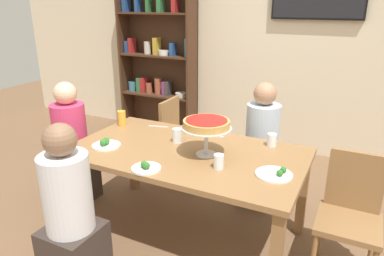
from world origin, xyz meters
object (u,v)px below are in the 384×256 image
(diner_far_right, at_px, (261,153))
(salad_plate_spare, at_px, (146,167))
(salad_plate_far_diner, at_px, (275,174))
(beer_glass_amber_tall, at_px, (122,118))
(water_glass_clear_near, at_px, (272,140))
(water_glass_clear_spare, at_px, (219,162))
(chair_far_left, at_px, (179,137))
(cutlery_knife_near, at_px, (158,126))
(diner_head_west, at_px, (72,152))
(dining_table, at_px, (186,160))
(chair_head_east, at_px, (350,211))
(cutlery_fork_near, at_px, (213,136))
(water_glass_clear_far, at_px, (177,135))
(salad_plate_near_diner, at_px, (106,144))
(deep_dish_pizza_stand, at_px, (206,126))
(bookshelf, at_px, (158,55))
(diner_near_left, at_px, (71,222))

(diner_far_right, xyz_separation_m, salad_plate_spare, (-0.47, -1.18, 0.26))
(salad_plate_far_diner, xyz_separation_m, beer_glass_amber_tall, (-1.50, 0.37, 0.06))
(water_glass_clear_near, distance_m, water_glass_clear_spare, 0.59)
(chair_far_left, relative_size, cutlery_knife_near, 4.83)
(diner_far_right, height_order, diner_head_west, same)
(dining_table, relative_size, chair_far_left, 2.03)
(chair_head_east, xyz_separation_m, salad_plate_far_diner, (-0.47, -0.22, 0.27))
(chair_far_left, xyz_separation_m, water_glass_clear_near, (1.06, -0.44, 0.30))
(beer_glass_amber_tall, relative_size, cutlery_fork_near, 0.75)
(water_glass_clear_far, bearing_deg, cutlery_knife_near, 142.99)
(salad_plate_near_diner, distance_m, salad_plate_far_diner, 1.31)
(salad_plate_near_diner, height_order, water_glass_clear_spare, water_glass_clear_spare)
(chair_far_left, xyz_separation_m, deep_dish_pizza_stand, (0.67, -0.82, 0.48))
(salad_plate_spare, bearing_deg, chair_head_east, 22.04)
(chair_far_left, xyz_separation_m, salad_plate_spare, (0.41, -1.22, 0.27))
(salad_plate_far_diner, xyz_separation_m, water_glass_clear_far, (-0.85, 0.23, 0.05))
(salad_plate_near_diner, relative_size, water_glass_clear_near, 2.20)
(bookshelf, distance_m, water_glass_clear_near, 2.63)
(water_glass_clear_spare, height_order, cutlery_knife_near, water_glass_clear_spare)
(dining_table, distance_m, diner_near_left, 0.93)
(dining_table, xyz_separation_m, water_glass_clear_far, (-0.14, 0.12, 0.14))
(deep_dish_pizza_stand, bearing_deg, diner_near_left, -124.50)
(chair_head_east, height_order, cutlery_fork_near, chair_head_east)
(water_glass_clear_near, bearing_deg, diner_head_west, -168.28)
(salad_plate_near_diner, xyz_separation_m, water_glass_clear_spare, (0.93, 0.03, 0.03))
(diner_far_right, distance_m, water_glass_clear_near, 0.53)
(bookshelf, distance_m, deep_dish_pizza_stand, 2.61)
(salad_plate_far_diner, relative_size, water_glass_clear_near, 2.39)
(water_glass_clear_far, bearing_deg, diner_head_west, -174.13)
(diner_near_left, bearing_deg, diner_head_west, 43.77)
(diner_head_west, bearing_deg, cutlery_fork_near, 16.06)
(salad_plate_far_diner, bearing_deg, diner_near_left, -146.82)
(diner_far_right, relative_size, water_glass_clear_far, 10.14)
(diner_far_right, relative_size, salad_plate_far_diner, 4.78)
(dining_table, bearing_deg, bookshelf, 126.24)
(bookshelf, relative_size, chair_head_east, 2.54)
(diner_far_right, relative_size, diner_head_west, 1.00)
(chair_far_left, height_order, cutlery_fork_near, chair_far_left)
(dining_table, relative_size, water_glass_clear_spare, 17.19)
(chair_far_left, bearing_deg, salad_plate_near_diner, -5.14)
(diner_head_west, bearing_deg, diner_near_left, -46.23)
(salad_plate_near_diner, bearing_deg, water_glass_clear_far, 35.97)
(diner_head_west, distance_m, chair_far_left, 1.06)
(chair_head_east, xyz_separation_m, water_glass_clear_near, (-0.62, 0.27, 0.30))
(chair_head_east, relative_size, salad_plate_far_diner, 3.62)
(dining_table, distance_m, deep_dish_pizza_stand, 0.35)
(beer_glass_amber_tall, bearing_deg, dining_table, -18.20)
(bookshelf, bearing_deg, cutlery_knife_near, -58.64)
(chair_far_left, height_order, water_glass_clear_far, chair_far_left)
(water_glass_clear_far, bearing_deg, salad_plate_near_diner, -144.03)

